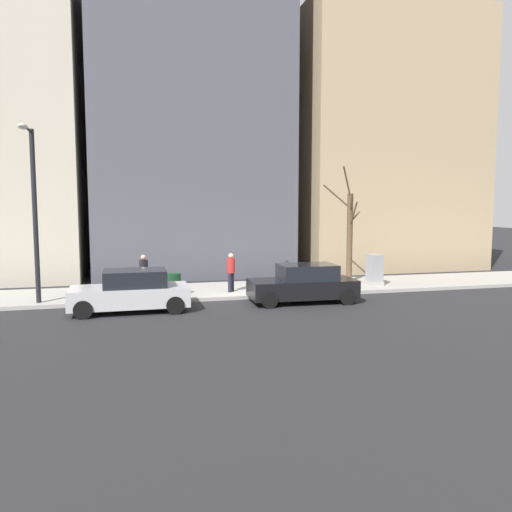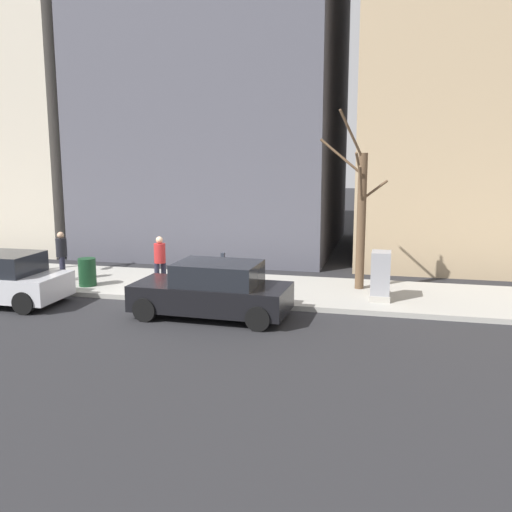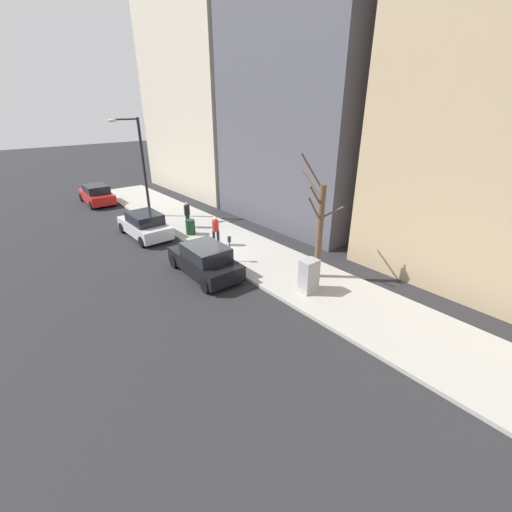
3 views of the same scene
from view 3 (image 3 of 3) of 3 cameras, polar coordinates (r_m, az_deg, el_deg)
ground_plane at (r=18.61m, az=-8.63°, el=0.13°), size 120.00×120.00×0.00m
sidewalk at (r=19.58m, az=-3.67°, el=1.85°), size 4.00×36.00×0.15m
parked_car_black at (r=16.26m, az=-8.52°, el=-0.71°), size 2.04×4.26×1.52m
parked_car_silver at (r=21.83m, az=-18.06°, el=4.93°), size 1.94×4.21×1.52m
parked_car_red at (r=30.75m, az=-25.02°, el=9.27°), size 2.01×4.24×1.52m
parking_meter at (r=17.08m, az=-4.45°, el=1.65°), size 0.14×0.10×1.35m
utility_box at (r=14.57m, az=8.80°, el=-3.32°), size 0.83×0.61×1.43m
streetlamp at (r=24.74m, az=-18.90°, el=14.87°), size 1.97×0.32×6.50m
bare_tree at (r=15.24m, az=10.48°, el=4.55°), size 1.41×2.12×5.53m
trash_bin at (r=21.21m, az=-10.87°, el=4.77°), size 0.56×0.56×0.90m
pedestrian_near_meter at (r=19.18m, az=-6.76°, el=4.48°), size 0.36×0.36×1.66m
pedestrian_midblock at (r=22.30m, az=-11.40°, el=7.01°), size 0.36×0.36×1.66m
office_tower_right at (r=34.25m, az=-4.17°, el=25.58°), size 11.97×11.97×16.68m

